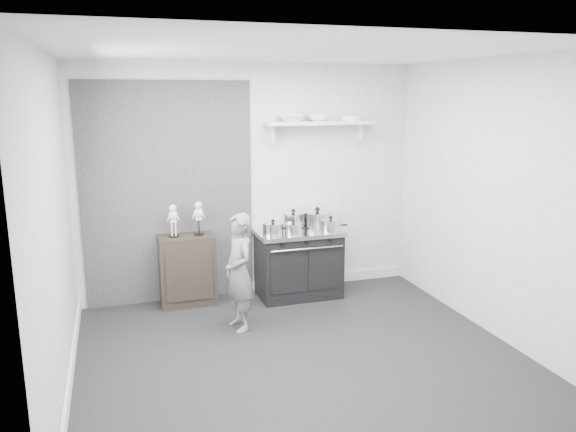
% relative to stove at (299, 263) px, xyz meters
% --- Properties ---
extents(ground, '(4.00, 4.00, 0.00)m').
position_rel_stove_xyz_m(ground, '(-0.49, -1.48, -0.40)').
color(ground, black).
rests_on(ground, ground).
extents(room_shell, '(4.02, 3.62, 2.71)m').
position_rel_stove_xyz_m(room_shell, '(-0.58, -1.33, 1.24)').
color(room_shell, '#B1B1AF').
rests_on(room_shell, ground).
extents(wall_shelf, '(1.30, 0.26, 0.24)m').
position_rel_stove_xyz_m(wall_shelf, '(0.31, 0.20, 1.61)').
color(wall_shelf, silver).
rests_on(wall_shelf, room_shell).
extents(stove, '(1.00, 0.62, 0.80)m').
position_rel_stove_xyz_m(stove, '(0.00, 0.00, 0.00)').
color(stove, black).
rests_on(stove, ground).
extents(side_cabinet, '(0.62, 0.36, 0.80)m').
position_rel_stove_xyz_m(side_cabinet, '(-1.29, 0.13, -0.00)').
color(side_cabinet, black).
rests_on(side_cabinet, ground).
extents(child, '(0.37, 0.49, 1.20)m').
position_rel_stove_xyz_m(child, '(-0.87, -0.72, 0.20)').
color(child, slate).
rests_on(child, ground).
extents(pot_front_left, '(0.33, 0.24, 0.18)m').
position_rel_stove_xyz_m(pot_front_left, '(-0.33, -0.09, 0.46)').
color(pot_front_left, silver).
rests_on(pot_front_left, stove).
extents(pot_back_left, '(0.36, 0.27, 0.23)m').
position_rel_stove_xyz_m(pot_back_left, '(-0.02, 0.13, 0.49)').
color(pot_back_left, silver).
rests_on(pot_back_left, stove).
extents(pot_back_right, '(0.41, 0.33, 0.24)m').
position_rel_stove_xyz_m(pot_back_right, '(0.28, 0.12, 0.49)').
color(pot_back_right, silver).
rests_on(pot_back_right, stove).
extents(pot_front_right, '(0.33, 0.25, 0.19)m').
position_rel_stove_xyz_m(pot_front_right, '(0.33, -0.16, 0.47)').
color(pot_front_right, silver).
rests_on(pot_front_right, stove).
extents(pot_front_center, '(0.29, 0.20, 0.16)m').
position_rel_stove_xyz_m(pot_front_center, '(-0.11, -0.16, 0.46)').
color(pot_front_center, silver).
rests_on(pot_front_center, stove).
extents(skeleton_full, '(0.12, 0.08, 0.42)m').
position_rel_stove_xyz_m(skeleton_full, '(-1.42, 0.13, 0.61)').
color(skeleton_full, beige).
rests_on(skeleton_full, side_cabinet).
extents(skeleton_torso, '(0.12, 0.08, 0.44)m').
position_rel_stove_xyz_m(skeleton_torso, '(-1.14, 0.13, 0.62)').
color(skeleton_torso, beige).
rests_on(skeleton_torso, side_cabinet).
extents(bowl_large, '(0.32, 0.32, 0.08)m').
position_rel_stove_xyz_m(bowl_large, '(-0.03, 0.19, 1.68)').
color(bowl_large, white).
rests_on(bowl_large, wall_shelf).
extents(bowl_small, '(0.26, 0.26, 0.08)m').
position_rel_stove_xyz_m(bowl_small, '(0.30, 0.19, 1.68)').
color(bowl_small, white).
rests_on(bowl_small, wall_shelf).
extents(plate_stack, '(0.25, 0.25, 0.06)m').
position_rel_stove_xyz_m(plate_stack, '(0.72, 0.19, 1.67)').
color(plate_stack, white).
rests_on(plate_stack, wall_shelf).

